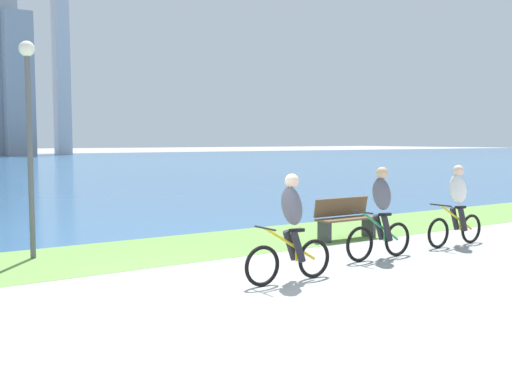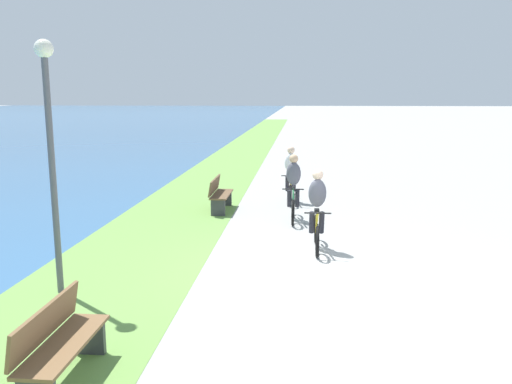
% 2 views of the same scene
% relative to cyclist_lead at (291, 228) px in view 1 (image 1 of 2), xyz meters
% --- Properties ---
extents(ground_plane, '(300.00, 300.00, 0.00)m').
position_rel_cyclist_lead_xyz_m(ground_plane, '(-1.37, 0.20, -0.83)').
color(ground_plane, '#9E9E99').
extents(grass_strip_bayside, '(120.00, 2.95, 0.01)m').
position_rel_cyclist_lead_xyz_m(grass_strip_bayside, '(-1.37, 3.58, -0.83)').
color(grass_strip_bayside, '#6B9947').
rests_on(grass_strip_bayside, ground).
extents(cyclist_lead, '(1.61, 0.52, 1.66)m').
position_rel_cyclist_lead_xyz_m(cyclist_lead, '(0.00, 0.00, 0.00)').
color(cyclist_lead, black).
rests_on(cyclist_lead, ground).
extents(cyclist_trailing, '(1.59, 0.52, 1.68)m').
position_rel_cyclist_lead_xyz_m(cyclist_trailing, '(2.45, 0.52, 0.01)').
color(cyclist_trailing, black).
rests_on(cyclist_trailing, ground).
extents(cyclist_distant_rear, '(1.66, 0.52, 1.65)m').
position_rel_cyclist_lead_xyz_m(cyclist_distant_rear, '(4.76, 0.63, -0.00)').
color(cyclist_distant_rear, black).
rests_on(cyclist_distant_rear, ground).
extents(bench_far_along_path, '(1.50, 0.47, 0.90)m').
position_rel_cyclist_lead_xyz_m(bench_far_along_path, '(3.46, 2.54, -0.38)').
color(bench_far_along_path, brown).
rests_on(bench_far_along_path, ground).
extents(lamppost_tall, '(0.28, 0.28, 3.92)m').
position_rel_cyclist_lead_xyz_m(lamppost_tall, '(-2.76, 4.14, 1.74)').
color(lamppost_tall, '#595960').
rests_on(lamppost_tall, ground).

